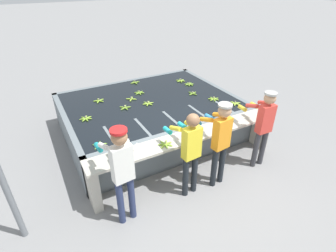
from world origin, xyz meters
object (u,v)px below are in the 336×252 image
(worker_0, at_px, (122,167))
(banana_bunch_floating_4, at_px, (139,93))
(banana_bunch_ledge_0, at_px, (165,144))
(worker_3, at_px, (263,122))
(banana_bunch_floating_0, at_px, (148,103))
(worker_2, at_px, (220,137))
(banana_bunch_floating_6, at_px, (86,119))
(knife_0, at_px, (188,138))
(banana_bunch_floating_11, at_px, (181,81))
(banana_bunch_floating_1, at_px, (131,99))
(knife_1, at_px, (133,150))
(banana_bunch_floating_3, at_px, (235,103))
(worker_1, at_px, (190,148))
(banana_bunch_floating_7, at_px, (100,145))
(banana_bunch_floating_2, at_px, (214,99))
(banana_bunch_floating_12, at_px, (99,101))
(banana_bunch_floating_10, at_px, (189,84))
(banana_bunch_floating_9, at_px, (125,108))
(banana_bunch_floating_8, at_px, (135,82))

(worker_0, relative_size, banana_bunch_floating_4, 6.27)
(worker_0, height_order, banana_bunch_ledge_0, worker_0)
(worker_3, distance_m, banana_bunch_floating_0, 2.65)
(worker_2, height_order, worker_3, worker_2)
(banana_bunch_floating_6, bearing_deg, banana_bunch_floating_4, 25.08)
(banana_bunch_floating_0, distance_m, knife_0, 1.74)
(banana_bunch_floating_6, distance_m, banana_bunch_floating_11, 3.13)
(banana_bunch_floating_1, height_order, knife_1, banana_bunch_floating_1)
(worker_0, distance_m, banana_bunch_ledge_0, 1.11)
(banana_bunch_floating_3, bearing_deg, worker_1, -150.56)
(worker_2, height_order, banana_bunch_floating_0, worker_2)
(worker_3, height_order, banana_bunch_floating_11, worker_3)
(banana_bunch_floating_4, distance_m, banana_bunch_floating_6, 1.73)
(banana_bunch_floating_0, xyz_separation_m, banana_bunch_floating_7, (-1.52, -1.17, 0.00))
(banana_bunch_floating_3, relative_size, banana_bunch_floating_4, 1.00)
(banana_bunch_floating_2, relative_size, banana_bunch_floating_11, 1.00)
(worker_0, xyz_separation_m, banana_bunch_floating_12, (0.47, 2.91, -0.19))
(banana_bunch_floating_7, bearing_deg, worker_1, -37.02)
(banana_bunch_floating_6, bearing_deg, banana_bunch_ledge_0, -58.68)
(banana_bunch_floating_6, xyz_separation_m, banana_bunch_floating_10, (3.04, 0.61, 0.00))
(worker_1, relative_size, worker_2, 0.97)
(worker_1, relative_size, banana_bunch_floating_1, 6.69)
(banana_bunch_floating_4, xyz_separation_m, banana_bunch_floating_9, (-0.64, -0.64, 0.00))
(banana_bunch_floating_3, relative_size, banana_bunch_floating_8, 1.00)
(banana_bunch_floating_4, bearing_deg, worker_3, -63.16)
(banana_bunch_floating_1, distance_m, knife_0, 2.19)
(worker_3, bearing_deg, worker_0, -179.55)
(banana_bunch_floating_1, xyz_separation_m, banana_bunch_floating_10, (1.81, 0.15, -0.00))
(worker_2, distance_m, banana_bunch_floating_7, 2.18)
(banana_bunch_floating_7, distance_m, knife_0, 1.65)
(banana_bunch_floating_7, distance_m, banana_bunch_floating_9, 1.56)
(worker_1, xyz_separation_m, banana_bunch_floating_2, (1.75, 1.61, -0.11))
(banana_bunch_floating_0, bearing_deg, worker_0, -123.65)
(worker_3, distance_m, banana_bunch_floating_1, 3.15)
(banana_bunch_floating_9, height_order, knife_1, banana_bunch_floating_9)
(worker_3, height_order, banana_bunch_floating_12, worker_3)
(banana_bunch_floating_9, relative_size, banana_bunch_floating_11, 0.98)
(banana_bunch_floating_0, bearing_deg, knife_1, -123.06)
(worker_1, bearing_deg, banana_bunch_floating_1, 90.99)
(banana_bunch_floating_3, xyz_separation_m, banana_bunch_floating_6, (-3.33, 0.97, -0.00))
(worker_1, bearing_deg, banana_bunch_floating_10, 57.28)
(banana_bunch_floating_4, xyz_separation_m, banana_bunch_floating_8, (0.19, 0.74, 0.00))
(worker_2, height_order, banana_bunch_floating_9, worker_2)
(banana_bunch_floating_11, bearing_deg, banana_bunch_floating_0, -147.76)
(worker_2, relative_size, banana_bunch_floating_12, 6.22)
(worker_3, distance_m, banana_bunch_floating_10, 2.75)
(worker_2, bearing_deg, knife_0, 128.13)
(banana_bunch_ledge_0, bearing_deg, worker_3, -12.47)
(worker_1, relative_size, knife_1, 5.92)
(knife_1, bearing_deg, banana_bunch_ledge_0, -12.36)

